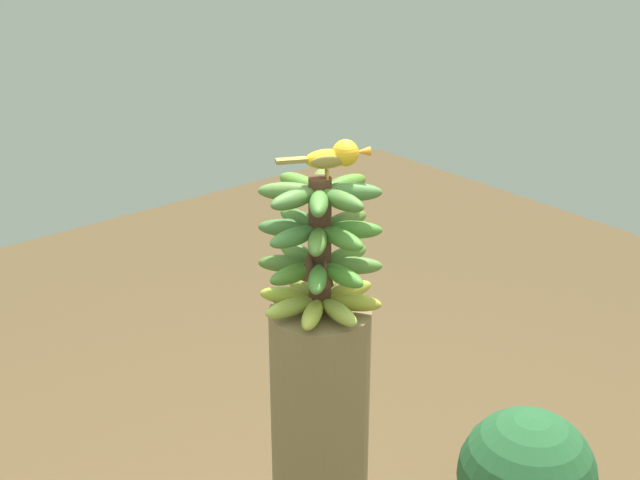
# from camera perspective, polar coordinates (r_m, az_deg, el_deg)

# --- Properties ---
(banana_bunch) EXTENTS (0.26, 0.26, 0.30)m
(banana_bunch) POSITION_cam_1_polar(r_m,az_deg,el_deg) (1.79, -0.01, -0.47)
(banana_bunch) COLOR #4C2D1E
(banana_bunch) RESTS_ON banana_tree
(perched_bird) EXTENTS (0.10, 0.18, 0.08)m
(perched_bird) POSITION_cam_1_polar(r_m,az_deg,el_deg) (1.73, 1.00, 5.51)
(perched_bird) COLOR #C68933
(perched_bird) RESTS_ON banana_bunch
(tropical_shrub) EXTENTS (0.48, 0.48, 0.56)m
(tropical_shrub) POSITION_cam_1_polar(r_m,az_deg,el_deg) (3.19, 13.33, -14.79)
(tropical_shrub) COLOR brown
(tropical_shrub) RESTS_ON ground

